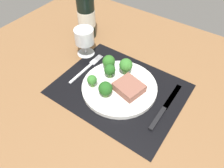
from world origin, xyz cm
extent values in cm
cube|color=brown|center=(0.00, 0.00, -1.50)|extent=(140.00, 110.00, 3.00)
cube|color=black|center=(0.00, 0.00, 0.15)|extent=(44.38, 35.23, 0.30)
cylinder|color=white|center=(0.00, 0.00, 1.10)|extent=(26.91, 26.91, 1.60)
cube|color=#8C5647|center=(3.89, -0.36, 3.34)|extent=(10.73, 10.06, 2.89)
cylinder|color=#5B8942|center=(-1.72, 6.62, 2.85)|extent=(1.77, 1.77, 1.91)
sphere|color=#387A2D|center=(-1.72, 6.62, 5.91)|extent=(4.93, 4.93, 4.93)
cylinder|color=#6B994C|center=(-5.31, 1.56, 2.86)|extent=(1.42, 1.42, 1.93)
sphere|color=#235B1E|center=(-5.31, 1.56, 5.57)|extent=(4.11, 4.11, 4.11)
cylinder|color=#5B8942|center=(-1.32, -6.53, 2.66)|extent=(1.98, 1.98, 1.52)
sphere|color=#235B1E|center=(-1.32, -6.53, 5.44)|extent=(4.75, 4.75, 4.75)
cylinder|color=#6B994C|center=(-8.25, 5.08, 2.69)|extent=(1.31, 1.31, 1.57)
sphere|color=#2D6B23|center=(-8.25, 5.08, 5.50)|extent=(4.76, 4.76, 4.76)
cylinder|color=#5B8942|center=(-7.68, -5.71, 2.75)|extent=(1.44, 1.44, 1.70)
sphere|color=#387A2D|center=(-7.68, -5.71, 5.09)|extent=(3.49, 3.49, 3.49)
cube|color=silver|center=(-16.37, -2.00, 0.55)|extent=(1.00, 13.00, 0.50)
cube|color=silver|center=(-16.37, 5.80, 0.55)|extent=(2.40, 2.60, 0.40)
cube|color=silver|center=(-17.27, 8.90, 0.55)|extent=(0.30, 3.60, 0.35)
cube|color=silver|center=(-16.67, 8.90, 0.55)|extent=(0.30, 3.60, 0.35)
cube|color=silver|center=(-16.07, 8.90, 0.55)|extent=(0.30, 3.60, 0.35)
cube|color=silver|center=(-15.47, 8.90, 0.55)|extent=(0.30, 3.60, 0.35)
cube|color=black|center=(17.23, -3.90, 0.70)|extent=(1.40, 10.00, 0.80)
cube|color=silver|center=(17.23, 7.60, 0.45)|extent=(1.80, 13.00, 0.30)
cylinder|color=black|center=(-30.74, 19.77, 10.16)|extent=(7.61, 7.61, 20.32)
cylinder|color=silver|center=(-30.74, 19.77, 9.14)|extent=(7.77, 7.77, 7.11)
cylinder|color=silver|center=(-23.03, 8.94, 0.20)|extent=(7.27, 7.27, 0.40)
cylinder|color=silver|center=(-23.03, 8.94, 2.97)|extent=(0.80, 0.80, 5.14)
cylinder|color=silver|center=(-23.03, 8.94, 8.62)|extent=(7.88, 7.88, 6.15)
cylinder|color=#560C19|center=(-23.03, 8.94, 6.76)|extent=(6.94, 6.94, 2.45)
camera|label=1|loc=(27.30, -43.66, 57.96)|focal=34.28mm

